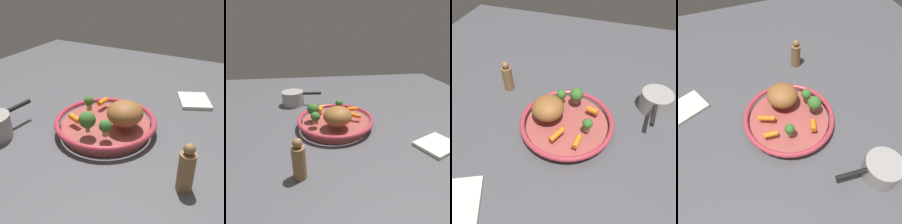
% 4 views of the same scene
% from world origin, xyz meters
% --- Properties ---
extents(ground_plane, '(1.94, 1.94, 0.00)m').
position_xyz_m(ground_plane, '(0.00, 0.00, 0.00)').
color(ground_plane, '#4C4C51').
extents(serving_bowl, '(0.35, 0.35, 0.05)m').
position_xyz_m(serving_bowl, '(0.00, 0.00, 0.03)').
color(serving_bowl, '#A84C47').
rests_on(serving_bowl, ground_plane).
extents(roast_chicken_piece, '(0.14, 0.13, 0.08)m').
position_xyz_m(roast_chicken_piece, '(-0.00, 0.07, 0.09)').
color(roast_chicken_piece, '#955C2D').
rests_on(roast_chicken_piece, serving_bowl).
extents(baby_carrot_left, '(0.03, 0.05, 0.03)m').
position_xyz_m(baby_carrot_left, '(0.07, -0.08, 0.06)').
color(baby_carrot_left, orange).
rests_on(baby_carrot_left, serving_bowl).
extents(baby_carrot_right, '(0.05, 0.02, 0.02)m').
position_xyz_m(baby_carrot_right, '(-0.09, -0.06, 0.06)').
color(baby_carrot_right, orange).
rests_on(baby_carrot_right, serving_bowl).
extents(baby_carrot_near_rim, '(0.07, 0.05, 0.03)m').
position_xyz_m(baby_carrot_near_rim, '(-0.09, 0.01, 0.06)').
color(baby_carrot_near_rim, orange).
rests_on(baby_carrot_near_rim, serving_bowl).
extents(broccoli_floret_large, '(0.04, 0.04, 0.05)m').
position_xyz_m(broccoli_floret_large, '(-0.03, -0.08, 0.08)').
color(broccoli_floret_large, '#9BA666').
rests_on(broccoli_floret_large, serving_bowl).
extents(broccoli_floret_edge, '(0.04, 0.04, 0.05)m').
position_xyz_m(broccoli_floret_edge, '(0.09, 0.05, 0.08)').
color(broccoli_floret_edge, '#9CA566').
rests_on(broccoli_floret_edge, serving_bowl).
extents(broccoli_floret_mid, '(0.05, 0.05, 0.07)m').
position_xyz_m(broccoli_floret_mid, '(0.10, -0.01, 0.09)').
color(broccoli_floret_mid, tan).
rests_on(broccoli_floret_mid, serving_bowl).
extents(pepper_mill, '(0.04, 0.04, 0.14)m').
position_xyz_m(pepper_mill, '(0.15, 0.32, 0.06)').
color(pepper_mill, olive).
rests_on(pepper_mill, ground_plane).
extents(saucepan, '(0.23, 0.13, 0.08)m').
position_xyz_m(saucepan, '(0.21, -0.31, 0.04)').
color(saucepan, '#9E9993').
rests_on(saucepan, ground_plane).
extents(dish_towel, '(0.19, 0.17, 0.01)m').
position_xyz_m(dish_towel, '(-0.37, 0.22, 0.01)').
color(dish_towel, silver).
rests_on(dish_towel, ground_plane).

